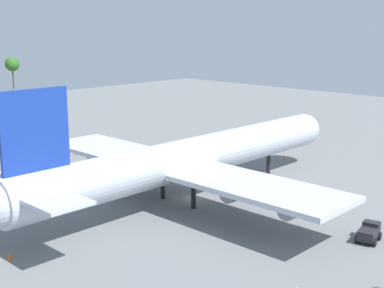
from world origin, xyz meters
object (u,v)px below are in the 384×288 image
cargo_airplane (190,158)px  baggage_tug (369,232)px  safety_cone_tail (10,255)px  safety_cone_nose (284,158)px

cargo_airplane → baggage_tug: cargo_airplane is taller
cargo_airplane → safety_cone_tail: bearing=-179.6°
baggage_tug → safety_cone_nose: (26.90, 31.15, -0.79)m
baggage_tug → safety_cone_nose: baggage_tug is taller
cargo_airplane → safety_cone_tail: cargo_airplane is taller
safety_cone_tail → safety_cone_nose: bearing=3.9°
cargo_airplane → baggage_tug: (3.67, -27.28, -5.30)m
baggage_tug → safety_cone_tail: bearing=141.0°
baggage_tug → safety_cone_nose: 41.16m
baggage_tug → safety_cone_nose: size_ratio=5.90×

